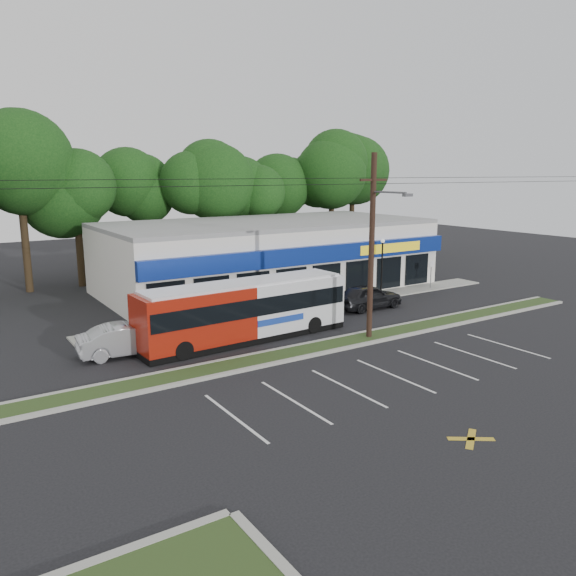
# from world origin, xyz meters

# --- Properties ---
(ground) EXTENTS (120.00, 120.00, 0.00)m
(ground) POSITION_xyz_m (0.00, 0.00, 0.00)
(ground) COLOR black
(ground) RESTS_ON ground
(grass_strip) EXTENTS (40.00, 1.60, 0.12)m
(grass_strip) POSITION_xyz_m (0.00, 1.00, 0.06)
(grass_strip) COLOR #2C3C18
(grass_strip) RESTS_ON ground
(curb_south) EXTENTS (40.00, 0.25, 0.14)m
(curb_south) POSITION_xyz_m (0.00, 0.15, 0.07)
(curb_south) COLOR #9E9E93
(curb_south) RESTS_ON ground
(curb_north) EXTENTS (40.00, 0.25, 0.14)m
(curb_north) POSITION_xyz_m (0.00, 1.85, 0.07)
(curb_north) COLOR #9E9E93
(curb_north) RESTS_ON ground
(sidewalk) EXTENTS (32.00, 2.20, 0.10)m
(sidewalk) POSITION_xyz_m (5.00, 9.00, 0.05)
(sidewalk) COLOR #9E9E93
(sidewalk) RESTS_ON ground
(strip_mall) EXTENTS (25.00, 12.55, 5.30)m
(strip_mall) POSITION_xyz_m (5.50, 15.91, 2.65)
(strip_mall) COLOR silver
(strip_mall) RESTS_ON ground
(utility_pole) EXTENTS (50.00, 2.77, 10.00)m
(utility_pole) POSITION_xyz_m (2.83, 0.93, 5.41)
(utility_pole) COLOR black
(utility_pole) RESTS_ON ground
(lamp_post) EXTENTS (0.30, 0.30, 4.25)m
(lamp_post) POSITION_xyz_m (11.00, 8.80, 2.67)
(lamp_post) COLOR black
(lamp_post) RESTS_ON ground
(sign_post) EXTENTS (0.45, 0.10, 2.23)m
(sign_post) POSITION_xyz_m (16.00, 8.57, 1.56)
(sign_post) COLOR #59595E
(sign_post) RESTS_ON ground
(tree_line) EXTENTS (46.76, 6.76, 11.83)m
(tree_line) POSITION_xyz_m (4.00, 26.00, 8.42)
(tree_line) COLOR black
(tree_line) RESTS_ON ground
(metrobus) EXTENTS (12.18, 3.10, 3.25)m
(metrobus) POSITION_xyz_m (-2.82, 4.50, 1.72)
(metrobus) COLOR maroon
(metrobus) RESTS_ON ground
(car_dark) EXTENTS (4.93, 2.02, 1.67)m
(car_dark) POSITION_xyz_m (7.53, 6.30, 0.84)
(car_dark) COLOR black
(car_dark) RESTS_ON ground
(car_silver) EXTENTS (4.98, 2.12, 1.60)m
(car_silver) POSITION_xyz_m (-9.00, 5.45, 0.80)
(car_silver) COLOR #97999E
(car_silver) RESTS_ON ground
(pedestrian_a) EXTENTS (0.69, 0.68, 1.61)m
(pedestrian_a) POSITION_xyz_m (2.00, 6.57, 0.80)
(pedestrian_a) COLOR white
(pedestrian_a) RESTS_ON ground
(pedestrian_b) EXTENTS (0.86, 0.75, 1.51)m
(pedestrian_b) POSITION_xyz_m (2.00, 7.25, 0.76)
(pedestrian_b) COLOR beige
(pedestrian_b) RESTS_ON ground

